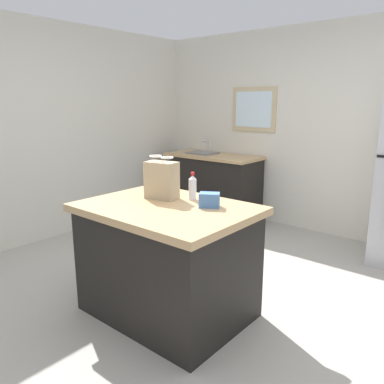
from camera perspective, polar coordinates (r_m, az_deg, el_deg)
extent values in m
plane|color=#ADA89E|center=(3.33, 2.42, -16.57)|extent=(6.16, 6.16, 0.00)
cube|color=silver|center=(5.06, 19.89, 8.44)|extent=(5.13, 0.10, 2.58)
cube|color=#CCB78C|center=(5.46, 9.26, 12.06)|extent=(0.68, 0.04, 0.60)
cube|color=white|center=(5.44, 9.15, 12.06)|extent=(0.56, 0.02, 0.48)
cube|color=silver|center=(4.90, -22.22, 8.10)|extent=(0.10, 4.89, 2.58)
cube|color=black|center=(3.06, -3.68, -10.62)|extent=(1.21, 0.87, 0.84)
cube|color=tan|center=(2.90, -3.81, -2.55)|extent=(1.29, 0.95, 0.06)
cube|color=black|center=(5.58, 3.12, 0.72)|extent=(1.34, 0.59, 0.88)
cube|color=tan|center=(5.50, 3.18, 5.38)|extent=(1.38, 0.63, 0.04)
cube|color=slate|center=(5.62, 1.53, 5.26)|extent=(0.40, 0.32, 0.14)
cylinder|color=#B7B7BC|center=(5.72, 2.42, 6.80)|extent=(0.03, 0.03, 0.18)
cylinder|color=#B7B7BC|center=(5.65, 1.99, 7.60)|extent=(0.02, 0.14, 0.02)
cube|color=tan|center=(3.08, -4.54, 1.75)|extent=(0.28, 0.19, 0.30)
torus|color=white|center=(3.09, -5.46, 5.35)|extent=(0.12, 0.12, 0.01)
torus|color=white|center=(3.00, -3.73, 5.14)|extent=(0.12, 0.12, 0.01)
cube|color=#4775B7|center=(2.84, 2.61, -1.20)|extent=(0.18, 0.16, 0.11)
cylinder|color=white|center=(3.05, 0.08, 0.42)|extent=(0.06, 0.06, 0.17)
cone|color=white|center=(3.03, 0.08, 2.25)|extent=(0.06, 0.06, 0.03)
cylinder|color=red|center=(3.02, 0.08, 2.76)|extent=(0.03, 0.03, 0.02)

